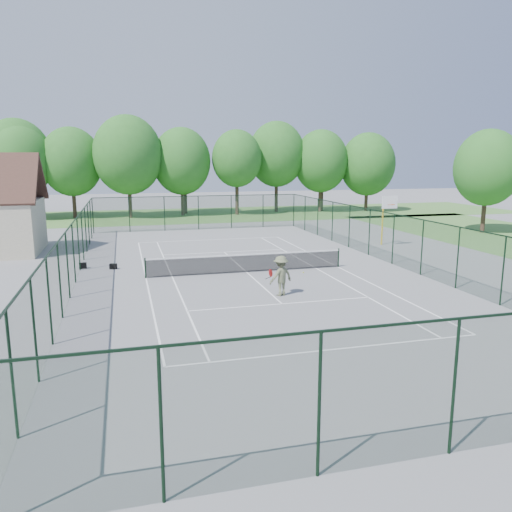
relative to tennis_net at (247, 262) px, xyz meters
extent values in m
plane|color=gray|center=(0.00, 0.00, -0.58)|extent=(140.00, 140.00, 0.00)
cube|color=#54873C|center=(0.00, 30.00, -0.57)|extent=(80.00, 16.00, 0.01)
cube|color=white|center=(0.00, 11.88, -0.57)|extent=(10.97, 0.08, 0.01)
cube|color=white|center=(0.00, -11.88, -0.57)|extent=(10.97, 0.08, 0.01)
cube|color=white|center=(0.00, 6.40, -0.57)|extent=(8.23, 0.08, 0.01)
cube|color=white|center=(0.00, -6.40, -0.57)|extent=(8.23, 0.08, 0.01)
cube|color=white|center=(5.49, 0.00, -0.57)|extent=(0.08, 23.77, 0.01)
cube|color=white|center=(-5.49, 0.00, -0.57)|extent=(0.08, 23.77, 0.01)
cube|color=white|center=(4.12, 0.00, -0.57)|extent=(0.08, 23.77, 0.01)
cube|color=white|center=(-4.12, 0.00, -0.57)|extent=(0.08, 23.77, 0.01)
cube|color=white|center=(0.00, 0.00, -0.57)|extent=(0.08, 12.80, 0.01)
cylinder|color=black|center=(-5.50, 0.00, -0.03)|extent=(0.08, 0.08, 1.10)
cylinder|color=black|center=(5.50, 0.00, -0.03)|extent=(0.08, 0.08, 1.10)
cube|color=black|center=(0.00, 0.00, -0.08)|extent=(11.00, 0.02, 0.96)
cube|color=white|center=(0.00, 0.00, 0.42)|extent=(11.00, 0.05, 0.07)
cube|color=#183922|center=(0.00, 18.00, 0.92)|extent=(18.00, 0.02, 3.00)
cube|color=#183922|center=(0.00, -18.00, 0.92)|extent=(18.00, 0.02, 3.00)
cube|color=#183922|center=(9.00, 0.00, 0.92)|extent=(0.02, 36.00, 3.00)
cube|color=#183922|center=(-9.00, 0.00, 0.92)|extent=(0.02, 36.00, 3.00)
cube|color=black|center=(0.00, 18.00, 2.42)|extent=(18.00, 0.05, 0.05)
cube|color=black|center=(0.00, -18.00, 2.42)|extent=(18.00, 0.05, 0.05)
cube|color=black|center=(9.00, 0.00, 2.42)|extent=(0.05, 36.00, 0.05)
cube|color=black|center=(-9.00, 0.00, 2.42)|extent=(0.05, 36.00, 0.05)
cylinder|color=#412D23|center=(-16.50, 30.00, 1.52)|extent=(0.40, 0.40, 4.20)
ellipsoid|color=#317829|center=(-16.50, 30.00, 5.42)|extent=(6.40, 6.40, 7.40)
cylinder|color=#412D23|center=(0.00, 30.00, 1.52)|extent=(0.40, 0.40, 4.20)
ellipsoid|color=#317829|center=(0.00, 30.00, 5.42)|extent=(6.40, 6.40, 7.40)
cylinder|color=#412D23|center=(16.50, 30.00, 1.52)|extent=(0.40, 0.40, 4.20)
ellipsoid|color=#317829|center=(16.50, 30.00, 5.42)|extent=(6.40, 6.40, 7.40)
cylinder|color=yellow|center=(11.82, 6.40, 1.17)|extent=(0.12, 0.12, 3.50)
cube|color=yellow|center=(11.82, 5.95, 2.77)|extent=(0.08, 0.90, 0.08)
cube|color=white|center=(11.82, 5.50, 2.62)|extent=(1.20, 0.05, 0.90)
torus|color=#C84609|center=(11.82, 5.27, 2.47)|extent=(0.48, 0.48, 0.02)
cylinder|color=#412D23|center=(23.31, 9.84, 1.35)|extent=(0.37, 0.37, 3.85)
ellipsoid|color=#317829|center=(23.31, 9.84, 4.93)|extent=(5.50, 5.50, 6.42)
cube|color=black|center=(-8.88, 3.40, -0.41)|extent=(0.44, 0.29, 0.34)
cube|color=black|center=(-7.18, 2.81, -0.42)|extent=(0.45, 0.34, 0.31)
imported|color=#626849|center=(0.37, -5.04, 0.35)|extent=(1.36, 1.07, 1.85)
sphere|color=#C1D223|center=(1.62, -4.64, 0.34)|extent=(0.07, 0.07, 0.07)
camera|label=1|loc=(-6.46, -26.26, 5.57)|focal=35.00mm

